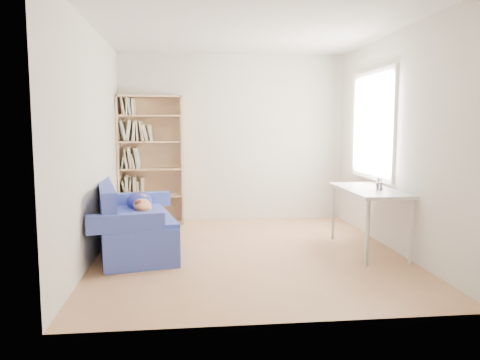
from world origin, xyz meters
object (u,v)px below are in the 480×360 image
at_px(sofa, 132,225).
at_px(bookshelf, 151,165).
at_px(desk, 369,194).
at_px(pen_cup, 379,185).

distance_m(sofa, bookshelf, 1.71).
xyz_separation_m(desk, pen_cup, (0.07, -0.13, 0.13)).
height_order(bookshelf, desk, bookshelf).
distance_m(sofa, pen_cup, 2.95).
xyz_separation_m(bookshelf, pen_cup, (2.76, -2.03, -0.09)).
xyz_separation_m(bookshelf, desk, (2.69, -1.89, -0.21)).
relative_size(sofa, bookshelf, 0.94).
bearing_deg(pen_cup, bookshelf, 143.70).
bearing_deg(desk, bookshelf, 144.90).
distance_m(sofa, desk, 2.85).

